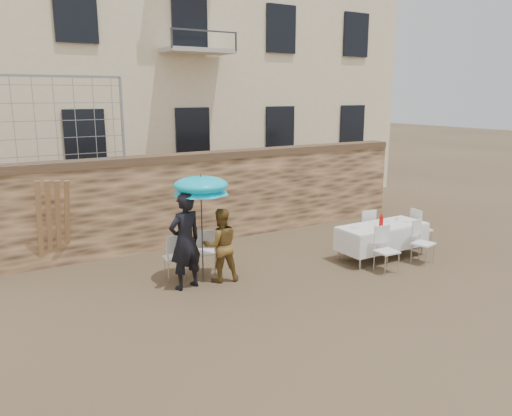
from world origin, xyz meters
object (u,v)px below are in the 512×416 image
woman_dress (221,245)px  table_chair_side (421,228)px  soda_bottle (381,222)px  table_chair_back (364,228)px  couple_chair_left (175,256)px  couple_chair_right (207,251)px  table_chair_front_left (387,250)px  man_suit (185,241)px  banquet_table (382,227)px  table_chair_front_right (423,242)px  umbrella (201,188)px

woman_dress → table_chair_side: size_ratio=1.54×
soda_bottle → table_chair_back: size_ratio=0.27×
couple_chair_left → couple_chair_right: 0.70m
woman_dress → table_chair_back: (3.97, 0.21, -0.26)m
table_chair_back → table_chair_side: (1.20, -0.70, 0.00)m
couple_chair_right → table_chair_front_left: same height
man_suit → couple_chair_right: (0.70, 0.55, -0.46)m
man_suit → banquet_table: size_ratio=0.89×
woman_dress → soda_bottle: 3.65m
couple_chair_left → table_chair_front_right: same height
table_chair_front_right → table_chair_back: bearing=87.4°
table_chair_side → couple_chair_left: bearing=89.0°
umbrella → table_chair_front_left: bearing=-22.3°
umbrella → table_chair_front_right: bearing=-17.4°
table_chair_back → couple_chair_right: bearing=2.9°
banquet_table → man_suit: bearing=172.5°
table_chair_front_left → man_suit: bearing=164.5°
banquet_table → table_chair_back: bearing=76.0°
couple_chair_right → woman_dress: bearing=124.3°
table_chair_back → umbrella: bearing=9.2°
umbrella → table_chair_back: umbrella is taller
couple_chair_left → table_chair_back: (4.72, -0.34, 0.00)m
couple_chair_left → table_chair_side: bearing=177.7°
couple_chair_right → table_chair_front_left: (3.22, -1.89, 0.00)m
table_chair_front_right → soda_bottle: bearing=125.9°
banquet_table → table_chair_front_left: 0.99m
woman_dress → table_chair_front_left: bearing=170.0°
umbrella → woman_dress: bearing=-15.9°
table_chair_side → banquet_table: bearing=103.1°
woman_dress → table_chair_front_left: size_ratio=1.54×
woman_dress → soda_bottle: size_ratio=5.69×
banquet_table → soda_bottle: bearing=-143.1°
man_suit → table_chair_front_right: bearing=153.1°
couple_chair_right → table_chair_front_right: size_ratio=1.00×
woman_dress → couple_chair_right: woman_dress is taller
soda_bottle → table_chair_front_left: bearing=-123.7°
couple_chair_right → soda_bottle: (3.62, -1.29, 0.43)m
umbrella → couple_chair_right: umbrella is taller
table_chair_front_left → table_chair_back: size_ratio=1.00×
table_chair_front_left → table_chair_side: bearing=26.5°
couple_chair_left → table_chair_side: (5.92, -1.04, 0.00)m
man_suit → table_chair_front_left: 4.17m
couple_chair_right → man_suit: bearing=67.2°
man_suit → table_chair_back: bearing=170.6°
woman_dress → couple_chair_right: size_ratio=1.54×
table_chair_side → table_chair_front_left: bearing=122.0°
soda_bottle → table_chair_front_right: size_ratio=0.27×
man_suit → table_chair_front_left: (3.92, -1.34, -0.46)m
man_suit → banquet_table: (4.52, -0.59, -0.21)m
table_chair_front_left → table_chair_side: (2.00, 0.85, 0.00)m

